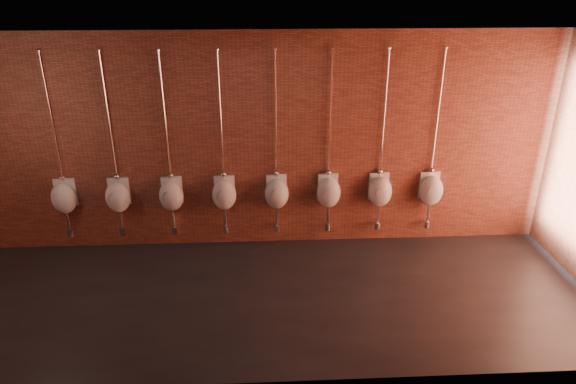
# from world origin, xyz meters

# --- Properties ---
(ground) EXTENTS (8.50, 8.50, 0.00)m
(ground) POSITION_xyz_m (0.00, 0.00, 0.00)
(ground) COLOR black
(ground) RESTS_ON ground
(room_shell) EXTENTS (8.54, 3.04, 3.22)m
(room_shell) POSITION_xyz_m (0.00, 0.00, 2.01)
(room_shell) COLOR black
(room_shell) RESTS_ON ground
(urinal_0) EXTENTS (0.39, 0.34, 2.71)m
(urinal_0) POSITION_xyz_m (-2.93, 1.37, 0.89)
(urinal_0) COLOR white
(urinal_0) RESTS_ON ground
(urinal_1) EXTENTS (0.39, 0.34, 2.71)m
(urinal_1) POSITION_xyz_m (-2.16, 1.37, 0.89)
(urinal_1) COLOR white
(urinal_1) RESTS_ON ground
(urinal_2) EXTENTS (0.39, 0.34, 2.71)m
(urinal_2) POSITION_xyz_m (-1.38, 1.37, 0.89)
(urinal_2) COLOR white
(urinal_2) RESTS_ON ground
(urinal_3) EXTENTS (0.39, 0.34, 2.71)m
(urinal_3) POSITION_xyz_m (-0.61, 1.37, 0.89)
(urinal_3) COLOR white
(urinal_3) RESTS_ON ground
(urinal_4) EXTENTS (0.39, 0.34, 2.71)m
(urinal_4) POSITION_xyz_m (0.17, 1.37, 0.89)
(urinal_4) COLOR white
(urinal_4) RESTS_ON ground
(urinal_5) EXTENTS (0.39, 0.34, 2.71)m
(urinal_5) POSITION_xyz_m (0.95, 1.37, 0.89)
(urinal_5) COLOR white
(urinal_5) RESTS_ON ground
(urinal_6) EXTENTS (0.39, 0.34, 2.71)m
(urinal_6) POSITION_xyz_m (1.72, 1.37, 0.89)
(urinal_6) COLOR white
(urinal_6) RESTS_ON ground
(urinal_7) EXTENTS (0.39, 0.34, 2.71)m
(urinal_7) POSITION_xyz_m (2.50, 1.37, 0.89)
(urinal_7) COLOR white
(urinal_7) RESTS_ON ground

